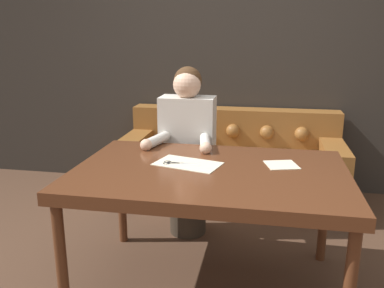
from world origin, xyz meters
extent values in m
plane|color=#4C3323|center=(0.00, 0.00, 0.00)|extent=(16.00, 16.00, 0.00)
cube|color=#2D2823|center=(0.00, 1.79, 1.30)|extent=(8.00, 0.06, 2.60)
cube|color=#562D19|center=(0.13, -0.03, 0.73)|extent=(1.55, 1.02, 0.07)
cylinder|color=#562D19|center=(-0.58, -0.48, 0.35)|extent=(0.06, 0.06, 0.69)
cylinder|color=#562D19|center=(-0.58, 0.42, 0.35)|extent=(0.06, 0.06, 0.69)
cylinder|color=#562D19|center=(0.84, 0.42, 0.35)|extent=(0.06, 0.06, 0.69)
cube|color=brown|center=(0.13, 1.32, 0.22)|extent=(1.96, 0.83, 0.44)
cube|color=brown|center=(0.13, 1.63, 0.63)|extent=(1.96, 0.22, 0.38)
cube|color=brown|center=(-0.75, 1.32, 0.30)|extent=(0.20, 0.83, 0.60)
cube|color=brown|center=(1.01, 1.32, 0.30)|extent=(0.20, 0.83, 0.60)
sphere|color=brown|center=(-0.50, 1.50, 0.63)|extent=(0.13, 0.13, 0.13)
sphere|color=brown|center=(-0.18, 1.50, 0.63)|extent=(0.13, 0.13, 0.13)
sphere|color=brown|center=(0.13, 1.50, 0.63)|extent=(0.13, 0.13, 0.13)
sphere|color=brown|center=(0.44, 1.50, 0.63)|extent=(0.13, 0.13, 0.13)
sphere|color=brown|center=(0.76, 1.50, 0.63)|extent=(0.13, 0.13, 0.13)
cube|color=white|center=(0.55, 1.22, 0.44)|extent=(0.34, 0.29, 0.00)
cylinder|color=#33281E|center=(-0.14, 0.66, 0.24)|extent=(0.28, 0.28, 0.48)
cube|color=beige|center=(-0.14, 0.66, 0.78)|extent=(0.40, 0.22, 0.58)
sphere|color=#DBAD8E|center=(-0.14, 0.64, 1.16)|extent=(0.20, 0.20, 0.20)
sphere|color=#472D19|center=(-0.14, 0.67, 1.18)|extent=(0.20, 0.20, 0.20)
cylinder|color=beige|center=(-0.31, 0.41, 0.80)|extent=(0.14, 0.28, 0.07)
sphere|color=#DBAD8E|center=(-0.34, 0.28, 0.80)|extent=(0.08, 0.08, 0.08)
cylinder|color=beige|center=(0.03, 0.41, 0.80)|extent=(0.12, 0.28, 0.07)
sphere|color=#DBAD8E|center=(0.06, 0.27, 0.80)|extent=(0.08, 0.08, 0.08)
cube|color=beige|center=(-0.01, 0.03, 0.77)|extent=(0.42, 0.32, 0.00)
cube|color=beige|center=(0.53, 0.11, 0.77)|extent=(0.22, 0.22, 0.00)
cube|color=silver|center=(0.00, 0.04, 0.77)|extent=(0.12, 0.04, 0.00)
cube|color=black|center=(-0.10, 0.02, 0.77)|extent=(0.08, 0.03, 0.00)
torus|color=black|center=(-0.14, 0.01, 0.77)|extent=(0.04, 0.04, 0.01)
cube|color=silver|center=(0.01, 0.02, 0.77)|extent=(0.13, 0.03, 0.00)
cube|color=black|center=(-0.10, 0.04, 0.77)|extent=(0.08, 0.02, 0.00)
torus|color=black|center=(-0.14, 0.04, 0.77)|extent=(0.04, 0.04, 0.01)
cylinder|color=silver|center=(-0.06, 0.03, 0.77)|extent=(0.01, 0.01, 0.01)
camera|label=1|loc=(0.43, -2.21, 1.51)|focal=38.00mm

